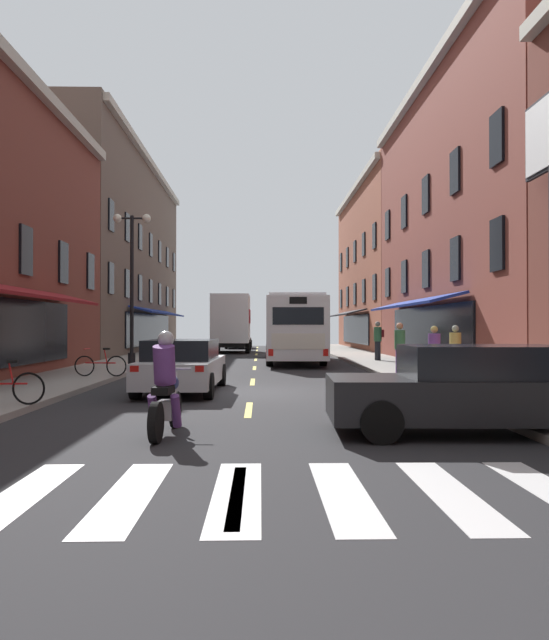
{
  "coord_description": "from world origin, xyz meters",
  "views": [
    {
      "loc": [
        0.24,
        -16.41,
        1.72
      ],
      "look_at": [
        0.88,
        11.57,
        2.03
      ],
      "focal_mm": 34.8,
      "sensor_mm": 36.0,
      "label": 1
    }
  ],
  "objects_px": {
    "sedan_near": "(183,365)",
    "sedan_mid": "(239,340)",
    "transit_bus": "(294,328)",
    "pedestrian_far": "(400,347)",
    "street_lamp_twin": "(132,283)",
    "bicycle_near": "(101,365)",
    "bicycle_mid": "(3,387)",
    "pedestrian_mid": "(434,352)",
    "pedestrian_near": "(378,340)",
    "pedestrian_rear": "(455,350)",
    "box_truck": "(232,323)",
    "motorcycle_rider": "(166,391)",
    "sedan_far": "(475,389)"
  },
  "relations": [
    {
      "from": "pedestrian_mid",
      "to": "pedestrian_far",
      "type": "bearing_deg",
      "value": 121.21
    },
    {
      "from": "pedestrian_mid",
      "to": "motorcycle_rider",
      "type": "bearing_deg",
      "value": -109.29
    },
    {
      "from": "motorcycle_rider",
      "to": "bicycle_near",
      "type": "xyz_separation_m",
      "value": [
        -3.61,
        10.06,
        -0.21
      ]
    },
    {
      "from": "sedan_near",
      "to": "pedestrian_near",
      "type": "bearing_deg",
      "value": 59.35
    },
    {
      "from": "bicycle_near",
      "to": "pedestrian_rear",
      "type": "distance_m",
      "value": 11.34
    },
    {
      "from": "sedan_near",
      "to": "sedan_mid",
      "type": "height_order",
      "value": "sedan_near"
    },
    {
      "from": "pedestrian_mid",
      "to": "pedestrian_far",
      "type": "relative_size",
      "value": 0.94
    },
    {
      "from": "transit_bus",
      "to": "street_lamp_twin",
      "type": "distance_m",
      "value": 9.63
    },
    {
      "from": "motorcycle_rider",
      "to": "sedan_far",
      "type": "bearing_deg",
      "value": 0.25
    },
    {
      "from": "sedan_mid",
      "to": "bicycle_mid",
      "type": "distance_m",
      "value": 37.43
    },
    {
      "from": "bicycle_mid",
      "to": "pedestrian_mid",
      "type": "distance_m",
      "value": 11.95
    },
    {
      "from": "bicycle_near",
      "to": "pedestrian_near",
      "type": "height_order",
      "value": "pedestrian_near"
    },
    {
      "from": "bicycle_near",
      "to": "bicycle_mid",
      "type": "bearing_deg",
      "value": -90.9
    },
    {
      "from": "pedestrian_mid",
      "to": "street_lamp_twin",
      "type": "xyz_separation_m",
      "value": [
        -10.1,
        5.1,
        2.41
      ]
    },
    {
      "from": "pedestrian_far",
      "to": "pedestrian_rear",
      "type": "relative_size",
      "value": 1.05
    },
    {
      "from": "sedan_near",
      "to": "pedestrian_far",
      "type": "bearing_deg",
      "value": 33.25
    },
    {
      "from": "motorcycle_rider",
      "to": "pedestrian_rear",
      "type": "bearing_deg",
      "value": 51.54
    },
    {
      "from": "sedan_far",
      "to": "sedan_near",
      "type": "bearing_deg",
      "value": 130.33
    },
    {
      "from": "transit_bus",
      "to": "bicycle_mid",
      "type": "xyz_separation_m",
      "value": [
        -6.9,
        -17.73,
        -1.15
      ]
    },
    {
      "from": "bicycle_mid",
      "to": "pedestrian_rear",
      "type": "xyz_separation_m",
      "value": [
        11.44,
        6.9,
        0.47
      ]
    },
    {
      "from": "motorcycle_rider",
      "to": "pedestrian_far",
      "type": "height_order",
      "value": "pedestrian_far"
    },
    {
      "from": "transit_bus",
      "to": "bicycle_near",
      "type": "bearing_deg",
      "value": -122.91
    },
    {
      "from": "sedan_far",
      "to": "pedestrian_rear",
      "type": "relative_size",
      "value": 2.84
    },
    {
      "from": "sedan_near",
      "to": "street_lamp_twin",
      "type": "bearing_deg",
      "value": 111.42
    },
    {
      "from": "sedan_mid",
      "to": "motorcycle_rider",
      "type": "relative_size",
      "value": 2.06
    },
    {
      "from": "sedan_mid",
      "to": "motorcycle_rider",
      "type": "bearing_deg",
      "value": -89.66
    },
    {
      "from": "bicycle_near",
      "to": "bicycle_mid",
      "type": "relative_size",
      "value": 1.0
    },
    {
      "from": "sedan_far",
      "to": "motorcycle_rider",
      "type": "relative_size",
      "value": 2.24
    },
    {
      "from": "transit_bus",
      "to": "pedestrian_far",
      "type": "bearing_deg",
      "value": -72.47
    },
    {
      "from": "sedan_mid",
      "to": "bicycle_near",
      "type": "distance_m",
      "value": 30.2
    },
    {
      "from": "sedan_near",
      "to": "motorcycle_rider",
      "type": "distance_m",
      "value": 6.52
    },
    {
      "from": "sedan_near",
      "to": "sedan_mid",
      "type": "bearing_deg",
      "value": 89.48
    },
    {
      "from": "transit_bus",
      "to": "motorcycle_rider",
      "type": "bearing_deg",
      "value": -98.78
    },
    {
      "from": "bicycle_mid",
      "to": "pedestrian_rear",
      "type": "relative_size",
      "value": 1.05
    },
    {
      "from": "motorcycle_rider",
      "to": "pedestrian_rear",
      "type": "relative_size",
      "value": 1.27
    },
    {
      "from": "sedan_far",
      "to": "transit_bus",
      "type": "bearing_deg",
      "value": 94.96
    },
    {
      "from": "sedan_far",
      "to": "bicycle_mid",
      "type": "relative_size",
      "value": 2.71
    },
    {
      "from": "box_truck",
      "to": "street_lamp_twin",
      "type": "xyz_separation_m",
      "value": [
        -2.96,
        -18.04,
        1.41
      ]
    },
    {
      "from": "box_truck",
      "to": "motorcycle_rider",
      "type": "bearing_deg",
      "value": -89.26
    },
    {
      "from": "bicycle_near",
      "to": "street_lamp_twin",
      "type": "relative_size",
      "value": 0.29
    },
    {
      "from": "transit_bus",
      "to": "pedestrian_mid",
      "type": "xyz_separation_m",
      "value": [
        3.55,
        -11.95,
        -0.69
      ]
    },
    {
      "from": "sedan_near",
      "to": "transit_bus",
      "type": "bearing_deg",
      "value": 75.17
    },
    {
      "from": "sedan_mid",
      "to": "pedestrian_near",
      "type": "relative_size",
      "value": 2.32
    },
    {
      "from": "sedan_near",
      "to": "pedestrian_rear",
      "type": "height_order",
      "value": "pedestrian_rear"
    },
    {
      "from": "bicycle_near",
      "to": "street_lamp_twin",
      "type": "height_order",
      "value": "street_lamp_twin"
    },
    {
      "from": "sedan_near",
      "to": "pedestrian_near",
      "type": "distance_m",
      "value": 14.96
    },
    {
      "from": "pedestrian_mid",
      "to": "pedestrian_far",
      "type": "distance_m",
      "value": 2.39
    },
    {
      "from": "box_truck",
      "to": "bicycle_mid",
      "type": "height_order",
      "value": "box_truck"
    },
    {
      "from": "bicycle_near",
      "to": "street_lamp_twin",
      "type": "distance_m",
      "value": 4.64
    },
    {
      "from": "sedan_near",
      "to": "sedan_mid",
      "type": "xyz_separation_m",
      "value": [
        0.31,
        33.58,
        -0.0
      ]
    }
  ]
}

